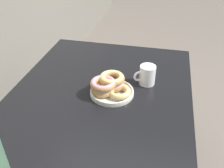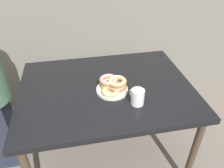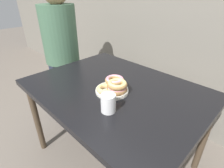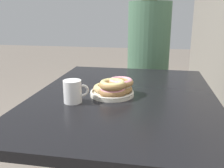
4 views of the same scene
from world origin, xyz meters
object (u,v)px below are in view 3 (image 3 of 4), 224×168
at_px(donut_plate, 114,86).
at_px(person_figure, 62,51).
at_px(dining_table, 115,95).
at_px(coffee_mug, 108,103).

relative_size(donut_plate, person_figure, 0.18).
bearing_deg(dining_table, donut_plate, -54.02).
distance_m(coffee_mug, person_figure, 1.07).
xyz_separation_m(dining_table, person_figure, (-0.86, 0.09, 0.12)).
relative_size(dining_table, person_figure, 0.86).
bearing_deg(person_figure, dining_table, -5.84).
bearing_deg(dining_table, person_figure, 174.16).
height_order(donut_plate, person_figure, person_figure).
bearing_deg(donut_plate, dining_table, 125.98).
xyz_separation_m(coffee_mug, person_figure, (-1.02, 0.31, -0.00)).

